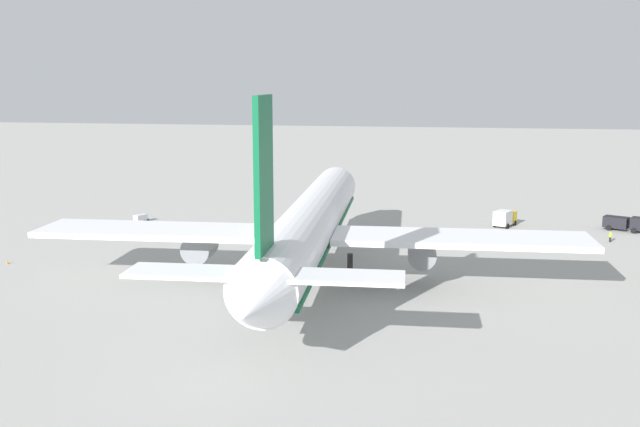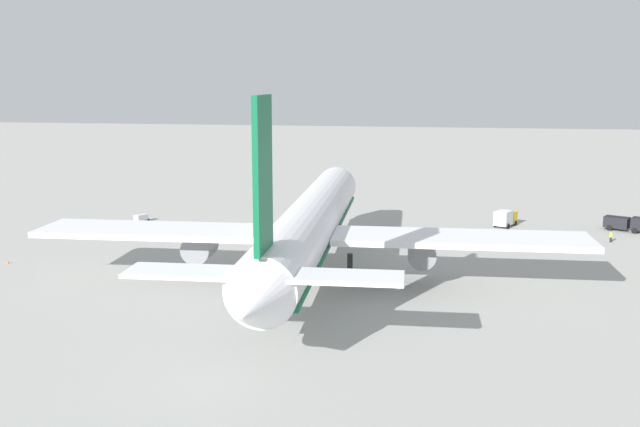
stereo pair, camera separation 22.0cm
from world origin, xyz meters
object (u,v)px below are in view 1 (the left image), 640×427
Objects in this scene: traffic_cone_0 at (552,238)px; traffic_cone_2 at (7,262)px; airliner at (309,225)px; service_truck_3 at (624,223)px; ground_worker_0 at (610,237)px; baggage_cart_1 at (141,218)px; service_truck_0 at (505,218)px.

traffic_cone_2 is at bearing 111.09° from traffic_cone_0.
service_truck_3 is (38.79, -45.80, -5.64)m from airliner.
airliner is 45.93× the size of ground_worker_0.
traffic_cone_0 is (-2.03, -69.99, -0.45)m from baggage_cart_1.
airliner is 51.59m from ground_worker_0.
traffic_cone_2 is at bearing 119.14° from service_truck_0.
service_truck_0 is 0.87× the size of service_truck_3.
baggage_cart_1 is 6.06× the size of traffic_cone_0.
traffic_cone_2 is (-38.26, 88.20, -1.10)m from service_truck_3.
traffic_cone_0 is 81.09m from traffic_cone_2.
airliner is 136.44× the size of traffic_cone_0.
traffic_cone_2 is at bearing 108.94° from ground_worker_0.
service_truck_3 is 1.97× the size of baggage_cart_1.
traffic_cone_2 is (0.53, 42.40, -6.74)m from airliner.
service_truck_3 is at bearing -66.55° from traffic_cone_2.
traffic_cone_2 is (-31.21, 5.66, -0.45)m from baggage_cart_1.
baggage_cart_1 is at bearing 88.33° from ground_worker_0.
baggage_cart_1 is (31.75, 36.74, -6.28)m from airliner.
airliner is at bearing -90.72° from traffic_cone_2.
service_truck_0 is at bearing 36.03° from traffic_cone_0.
baggage_cart_1 reaches higher than traffic_cone_2.
traffic_cone_0 is at bearing -68.91° from traffic_cone_2.
baggage_cart_1 is 70.03m from traffic_cone_0.
baggage_cart_1 is at bearing -10.28° from traffic_cone_2.
ground_worker_0 is at bearing -91.73° from traffic_cone_0.
traffic_cone_2 is at bearing 169.72° from baggage_cart_1.
airliner is at bearing 125.11° from ground_worker_0.
baggage_cart_1 is (-7.04, 82.54, -0.64)m from service_truck_3.
airliner is 22.51× the size of baggage_cart_1.
service_truck_0 is 1.71× the size of baggage_cart_1.
service_truck_0 reaches higher than service_truck_3.
traffic_cone_0 is at bearing -48.22° from airliner.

